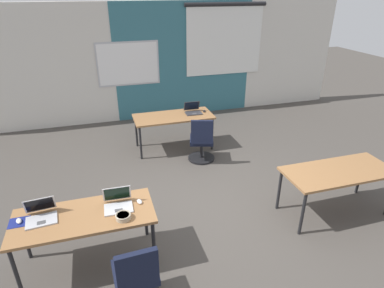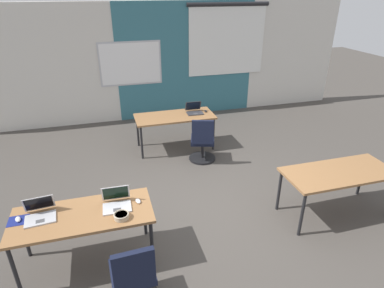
# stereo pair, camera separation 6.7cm
# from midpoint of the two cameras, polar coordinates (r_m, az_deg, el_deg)

# --- Properties ---
(ground_plane) EXTENTS (24.00, 24.00, 0.00)m
(ground_plane) POSITION_cam_midpoint_polar(r_m,az_deg,el_deg) (5.12, 2.55, -11.20)
(ground_plane) COLOR #47423D
(back_wall_assembly) EXTENTS (10.00, 0.27, 2.80)m
(back_wall_assembly) POSITION_cam_midpoint_polar(r_m,az_deg,el_deg) (8.33, -6.77, 14.14)
(back_wall_assembly) COLOR silver
(back_wall_assembly) RESTS_ON ground
(desk_near_left) EXTENTS (1.60, 0.70, 0.72)m
(desk_near_left) POSITION_cam_midpoint_polar(r_m,az_deg,el_deg) (4.06, -18.81, -12.40)
(desk_near_left) COLOR olive
(desk_near_left) RESTS_ON ground
(desk_near_right) EXTENTS (1.60, 0.70, 0.72)m
(desk_near_right) POSITION_cam_midpoint_polar(r_m,az_deg,el_deg) (5.12, 23.96, -4.83)
(desk_near_right) COLOR olive
(desk_near_right) RESTS_ON ground
(desk_far_center) EXTENTS (1.60, 0.70, 0.72)m
(desk_far_center) POSITION_cam_midpoint_polar(r_m,az_deg,el_deg) (6.65, -3.55, 4.49)
(desk_far_center) COLOR olive
(desk_far_center) RESTS_ON ground
(laptop_far_right) EXTENTS (0.34, 0.33, 0.22)m
(laptop_far_right) POSITION_cam_midpoint_polar(r_m,az_deg,el_deg) (6.77, -0.11, 5.89)
(laptop_far_right) COLOR #333338
(laptop_far_right) RESTS_ON desk_far_center
(mouse_far_right) EXTENTS (0.08, 0.11, 0.03)m
(mouse_far_right) POSITION_cam_midpoint_polar(r_m,az_deg,el_deg) (6.83, 1.89, 5.80)
(mouse_far_right) COLOR black
(mouse_far_right) RESTS_ON desk_far_center
(chair_far_right) EXTENTS (0.55, 0.60, 0.92)m
(chair_far_right) POSITION_cam_midpoint_polar(r_m,az_deg,el_deg) (6.22, 1.38, 0.11)
(chair_far_right) COLOR black
(chair_far_right) RESTS_ON ground
(laptop_near_left_inner) EXTENTS (0.34, 0.31, 0.23)m
(laptop_near_left_inner) POSITION_cam_midpoint_polar(r_m,az_deg,el_deg) (4.02, -13.33, -10.05)
(laptop_near_left_inner) COLOR silver
(laptop_near_left_inner) RESTS_ON desk_near_left
(mouse_near_left_inner) EXTENTS (0.08, 0.11, 0.03)m
(mouse_near_left_inner) POSITION_cam_midpoint_polar(r_m,az_deg,el_deg) (4.06, -9.67, -9.92)
(mouse_near_left_inner) COLOR silver
(mouse_near_left_inner) RESTS_ON desk_near_left
(chair_near_left_inner) EXTENTS (0.52, 0.55, 0.92)m
(chair_near_left_inner) POSITION_cam_midpoint_polar(r_m,az_deg,el_deg) (3.65, -10.26, -22.55)
(chair_near_left_inner) COLOR black
(chair_near_left_inner) RESTS_ON ground
(laptop_near_left_end) EXTENTS (0.36, 0.34, 0.23)m
(laptop_near_left_end) POSITION_cam_midpoint_polar(r_m,az_deg,el_deg) (4.13, -25.41, -11.15)
(laptop_near_left_end) COLOR #B7B7BC
(laptop_near_left_end) RESTS_ON desk_near_left
(mousepad_near_left_end) EXTENTS (0.22, 0.19, 0.00)m
(mousepad_near_left_end) POSITION_cam_midpoint_polar(r_m,az_deg,el_deg) (4.20, -28.46, -11.97)
(mousepad_near_left_end) COLOR navy
(mousepad_near_left_end) RESTS_ON desk_near_left
(mouse_near_left_end) EXTENTS (0.08, 0.11, 0.03)m
(mouse_near_left_end) POSITION_cam_midpoint_polar(r_m,az_deg,el_deg) (4.19, -28.52, -11.77)
(mouse_near_left_end) COLOR silver
(mouse_near_left_end) RESTS_ON mousepad_near_left_end
(snack_bowl) EXTENTS (0.18, 0.18, 0.06)m
(snack_bowl) POSITION_cam_midpoint_polar(r_m,az_deg,el_deg) (3.83, -12.48, -12.26)
(snack_bowl) COLOR tan
(snack_bowl) RESTS_ON desk_near_left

